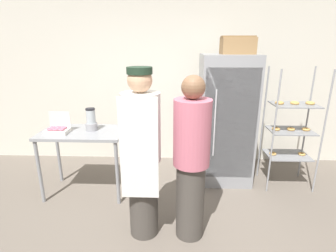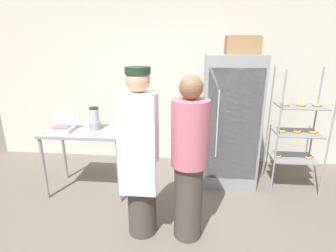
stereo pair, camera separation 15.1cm
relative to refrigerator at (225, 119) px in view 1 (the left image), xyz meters
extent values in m
cube|color=silver|center=(-0.78, 0.71, 0.45)|extent=(6.40, 0.12, 2.70)
cube|color=gray|center=(0.00, 0.01, 0.00)|extent=(0.74, 0.75, 1.81)
cube|color=gray|center=(0.00, -0.36, 0.02)|extent=(0.68, 0.02, 1.48)
cylinder|color=silver|center=(-0.20, -0.38, 0.04)|extent=(0.02, 0.02, 0.89)
cylinder|color=#93969B|center=(0.55, -0.40, -0.08)|extent=(0.02, 0.02, 1.65)
cylinder|color=#93969B|center=(1.17, -0.40, -0.08)|extent=(0.02, 0.02, 1.65)
cylinder|color=#93969B|center=(0.55, 0.05, -0.08)|extent=(0.02, 0.02, 1.65)
cylinder|color=#93969B|center=(1.17, 0.05, -0.08)|extent=(0.02, 0.02, 1.65)
cube|color=gray|center=(0.86, -0.18, -0.46)|extent=(0.57, 0.42, 0.01)
torus|color=#DBA351|center=(0.66, -0.18, -0.44)|extent=(0.10, 0.10, 0.03)
torus|color=#DBA351|center=(1.06, -0.18, -0.44)|extent=(0.10, 0.10, 0.03)
cube|color=gray|center=(0.86, -0.18, -0.10)|extent=(0.57, 0.42, 0.01)
torus|color=#DBA351|center=(0.66, -0.18, -0.08)|extent=(0.11, 0.11, 0.03)
torus|color=#DBA351|center=(0.86, -0.18, -0.08)|extent=(0.11, 0.11, 0.03)
torus|color=#DBA351|center=(1.06, -0.18, -0.08)|extent=(0.11, 0.11, 0.03)
cube|color=gray|center=(0.86, -0.18, 0.26)|extent=(0.57, 0.42, 0.01)
torus|color=#DBA351|center=(0.66, -0.18, 0.29)|extent=(0.11, 0.11, 0.03)
torus|color=#DBA351|center=(0.86, -0.18, 0.29)|extent=(0.11, 0.11, 0.03)
torus|color=#DBA351|center=(1.06, -0.18, 0.29)|extent=(0.11, 0.11, 0.03)
cube|color=gray|center=(-1.90, -0.50, -0.05)|extent=(1.05, 0.62, 0.04)
cylinder|color=gray|center=(-2.39, -0.77, -0.49)|extent=(0.04, 0.04, 0.83)
cylinder|color=gray|center=(-1.41, -0.77, -0.49)|extent=(0.04, 0.04, 0.83)
cylinder|color=gray|center=(-2.39, -0.23, -0.49)|extent=(0.04, 0.04, 0.83)
cylinder|color=gray|center=(-1.41, -0.23, -0.49)|extent=(0.04, 0.04, 0.83)
cube|color=silver|center=(-2.18, -0.60, -0.01)|extent=(0.28, 0.20, 0.05)
cube|color=silver|center=(-2.18, -0.49, 0.12)|extent=(0.27, 0.01, 0.20)
torus|color=#C66B84|center=(-2.25, -0.63, 0.03)|extent=(0.08, 0.08, 0.03)
torus|color=#C66B84|center=(-2.18, -0.63, 0.03)|extent=(0.08, 0.08, 0.03)
torus|color=#C66B84|center=(-2.11, -0.63, 0.03)|extent=(0.08, 0.08, 0.03)
torus|color=#C66B84|center=(-2.25, -0.56, 0.03)|extent=(0.08, 0.08, 0.03)
torus|color=#C66B84|center=(-2.18, -0.56, 0.03)|extent=(0.08, 0.08, 0.03)
torus|color=#C66B84|center=(-2.11, -0.56, 0.03)|extent=(0.08, 0.08, 0.03)
cylinder|color=#99999E|center=(-1.79, -0.46, 0.01)|extent=(0.15, 0.15, 0.10)
cylinder|color=#B2BCC1|center=(-1.79, -0.46, 0.15)|extent=(0.11, 0.11, 0.17)
cylinder|color=black|center=(-1.79, -0.46, 0.25)|extent=(0.12, 0.12, 0.02)
cube|color=#937047|center=(0.10, 0.02, 1.01)|extent=(0.43, 0.33, 0.21)
cube|color=olive|center=(0.10, 0.02, 1.12)|extent=(0.44, 0.17, 0.02)
cylinder|color=#47423D|center=(-1.03, -1.28, -0.48)|extent=(0.30, 0.30, 0.84)
cylinder|color=silver|center=(-1.03, -1.28, 0.27)|extent=(0.37, 0.37, 0.67)
sphere|color=tan|center=(-1.03, -1.28, 0.72)|extent=(0.23, 0.23, 0.23)
cube|color=white|center=(-1.03, -1.48, 0.12)|extent=(0.35, 0.02, 0.96)
cylinder|color=#1E3323|center=(-1.03, -1.28, 0.80)|extent=(0.23, 0.23, 0.06)
cylinder|color=#47423D|center=(-0.55, -1.30, -0.50)|extent=(0.29, 0.29, 0.81)
cylinder|color=#C6667A|center=(-0.55, -1.30, 0.23)|extent=(0.36, 0.36, 0.64)
sphere|color=brown|center=(-0.55, -1.30, 0.66)|extent=(0.22, 0.22, 0.22)
camera|label=1|loc=(-0.68, -3.63, 1.02)|focal=28.00mm
camera|label=2|loc=(-0.53, -3.62, 1.02)|focal=28.00mm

